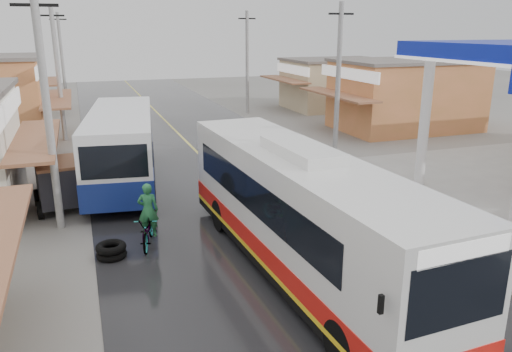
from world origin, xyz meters
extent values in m
plane|color=slate|center=(0.00, 0.00, 0.00)|extent=(120.00, 120.00, 0.00)
cube|color=black|center=(0.00, 15.00, 0.01)|extent=(12.00, 90.00, 0.02)
cube|color=#D8CC4C|center=(0.00, 15.00, 0.02)|extent=(0.15, 90.00, 0.01)
cylinder|color=white|center=(8.00, 9.00, 2.75)|extent=(0.44, 0.44, 5.50)
cube|color=silver|center=(-0.52, 3.16, 2.01)|extent=(2.99, 11.88, 2.90)
cube|color=black|center=(-0.52, 3.16, 0.46)|extent=(3.01, 11.90, 0.29)
cube|color=red|center=(-0.52, 3.16, 0.95)|extent=(3.03, 11.92, 0.54)
cube|color=yellow|center=(-0.52, 3.16, 0.63)|extent=(3.04, 11.93, 0.14)
cube|color=black|center=(-0.54, 3.65, 2.33)|extent=(2.92, 9.43, 0.98)
cube|color=black|center=(-0.26, -2.67, 2.42)|extent=(2.16, 0.22, 1.28)
cube|color=black|center=(-0.79, 9.00, 2.42)|extent=(2.16, 0.22, 1.08)
cube|color=white|center=(-0.26, -2.67, 3.21)|extent=(1.96, 0.21, 0.34)
cube|color=silver|center=(-0.52, 3.16, 3.60)|extent=(1.31, 3.00, 0.29)
cylinder|color=black|center=(-1.41, -1.00, 0.56)|extent=(0.39, 1.09, 1.08)
cylinder|color=black|center=(0.74, -0.91, 0.56)|extent=(0.39, 1.09, 1.08)
cylinder|color=black|center=(-1.77, 6.84, 0.56)|extent=(0.39, 1.09, 1.08)
cylinder|color=black|center=(0.38, 6.94, 0.56)|extent=(0.39, 1.09, 1.08)
cube|color=black|center=(-1.64, -2.48, 2.38)|extent=(0.08, 0.08, 0.34)
cube|color=black|center=(1.11, -2.36, 2.38)|extent=(0.08, 0.08, 0.34)
cube|color=silver|center=(-4.39, 13.48, 1.91)|extent=(3.87, 9.96, 2.69)
cube|color=navy|center=(-4.39, 13.48, 0.99)|extent=(3.92, 10.00, 1.08)
cube|color=black|center=(-4.39, 13.48, 2.28)|extent=(3.69, 8.36, 0.97)
cube|color=black|center=(-5.04, 8.72, 2.28)|extent=(2.28, 0.43, 1.19)
cylinder|color=black|center=(-6.02, 10.22, 0.56)|extent=(0.47, 1.11, 1.08)
cylinder|color=black|center=(-3.70, 9.90, 0.56)|extent=(0.47, 1.11, 1.08)
cylinder|color=black|center=(-5.09, 17.05, 0.56)|extent=(0.47, 1.11, 1.08)
cylinder|color=black|center=(-2.77, 16.73, 0.56)|extent=(0.47, 1.11, 1.08)
imported|color=black|center=(-4.29, 6.47, 0.52)|extent=(1.19, 2.11, 1.05)
imported|color=#246C3C|center=(-4.29, 6.24, 1.28)|extent=(0.72, 0.57, 1.75)
cube|color=#26262D|center=(-7.03, 10.99, 1.06)|extent=(1.71, 2.40, 1.45)
cube|color=brown|center=(-7.03, 10.99, 1.85)|extent=(1.78, 2.46, 0.11)
cylinder|color=black|center=(-7.71, 10.11, 0.34)|extent=(0.28, 0.69, 0.67)
cylinder|color=black|center=(-7.90, 11.67, 0.34)|extent=(0.28, 0.69, 0.67)
cylinder|color=black|center=(-6.24, 10.07, 0.34)|extent=(0.21, 0.68, 0.67)
torus|color=black|center=(-5.50, 5.91, 0.12)|extent=(0.92, 0.92, 0.24)
torus|color=black|center=(-5.50, 5.91, 0.35)|extent=(0.92, 0.92, 0.24)
camera|label=1|loc=(-6.00, -8.61, 6.74)|focal=35.00mm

